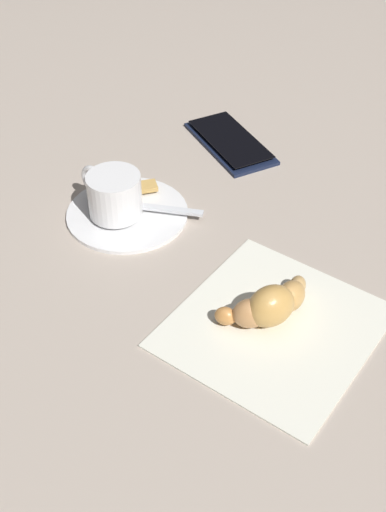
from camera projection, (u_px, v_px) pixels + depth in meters
name	position (u px, v px, depth m)	size (l,w,h in m)	color
ground_plane	(182.00, 264.00, 0.70)	(1.80, 1.80, 0.00)	#AE9E8F
saucer	(127.00, 212.00, 0.76)	(0.14, 0.14, 0.01)	white
espresso_cup	(114.00, 193.00, 0.74)	(0.09, 0.06, 0.05)	white
teaspoon	(124.00, 203.00, 0.76)	(0.13, 0.09, 0.01)	silver
sugar_packet	(129.00, 189.00, 0.78)	(0.07, 0.02, 0.01)	tan
napkin	(272.00, 327.00, 0.63)	(0.18, 0.19, 0.00)	silver
croissant	(272.00, 304.00, 0.62)	(0.07, 0.11, 0.04)	#C88442
cell_phone	(230.00, 142.00, 0.87)	(0.16, 0.11, 0.01)	#151D36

